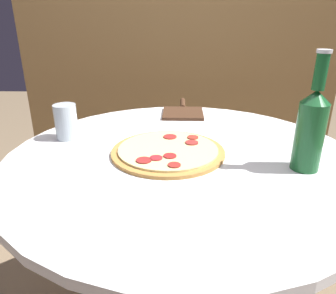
{
  "coord_description": "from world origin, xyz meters",
  "views": [
    {
      "loc": [
        -0.03,
        -0.85,
        1.14
      ],
      "look_at": [
        -0.05,
        0.01,
        0.78
      ],
      "focal_mm": 35.0,
      "sensor_mm": 36.0,
      "label": 1
    }
  ],
  "objects_px": {
    "pizza": "(168,151)",
    "drinking_glass": "(66,122)",
    "beer_bottle": "(311,127)",
    "pizza_paddle": "(183,112)"
  },
  "relations": [
    {
      "from": "pizza",
      "to": "beer_bottle",
      "type": "relative_size",
      "value": 1.09
    },
    {
      "from": "pizza_paddle",
      "to": "drinking_glass",
      "type": "distance_m",
      "value": 0.48
    },
    {
      "from": "pizza",
      "to": "pizza_paddle",
      "type": "relative_size",
      "value": 1.15
    },
    {
      "from": "pizza_paddle",
      "to": "beer_bottle",
      "type": "bearing_deg",
      "value": -147.24
    },
    {
      "from": "pizza",
      "to": "drinking_glass",
      "type": "height_order",
      "value": "drinking_glass"
    },
    {
      "from": "pizza",
      "to": "beer_bottle",
      "type": "distance_m",
      "value": 0.38
    },
    {
      "from": "drinking_glass",
      "to": "beer_bottle",
      "type": "bearing_deg",
      "value": -16.56
    },
    {
      "from": "pizza",
      "to": "beer_bottle",
      "type": "xyz_separation_m",
      "value": [
        0.36,
        -0.09,
        0.11
      ]
    },
    {
      "from": "beer_bottle",
      "to": "drinking_glass",
      "type": "distance_m",
      "value": 0.71
    },
    {
      "from": "beer_bottle",
      "to": "drinking_glass",
      "type": "xyz_separation_m",
      "value": [
        -0.68,
        0.2,
        -0.06
      ]
    }
  ]
}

